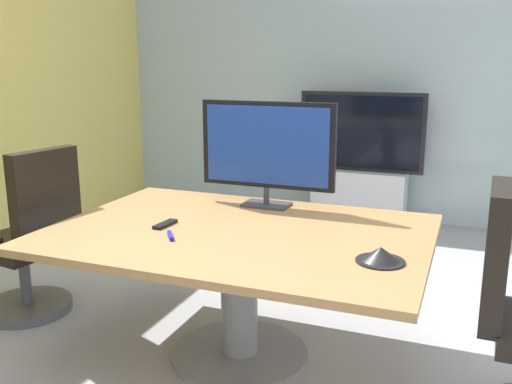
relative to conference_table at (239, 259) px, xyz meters
name	(u,v)px	position (x,y,z in m)	size (l,w,h in m)	color
ground_plane	(248,377)	(0.13, -0.19, -0.57)	(7.70, 7.70, 0.00)	#99999E
wall_back_glass_partition	(373,88)	(0.13, 3.16, 0.76)	(5.52, 0.10, 2.67)	#9EB2B7
conference_table	(239,259)	(0.00, 0.00, 0.00)	(1.97, 1.40, 0.73)	olive
office_chair_left	(32,247)	(-1.42, 0.01, -0.11)	(0.63, 0.61, 1.09)	#4C4C51
tv_monitor	(267,148)	(-0.04, 0.53, 0.52)	(0.84, 0.18, 0.64)	#333338
wall_display_unit	(360,181)	(0.10, 2.80, -0.13)	(1.20, 0.36, 1.31)	#B7BABC
conference_phone	(381,255)	(0.78, -0.22, 0.19)	(0.22, 0.22, 0.07)	black
remote_control	(165,224)	(-0.40, -0.08, 0.17)	(0.05, 0.17, 0.02)	black
whiteboard_marker	(170,236)	(-0.27, -0.25, 0.17)	(0.13, 0.02, 0.02)	#1919A5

